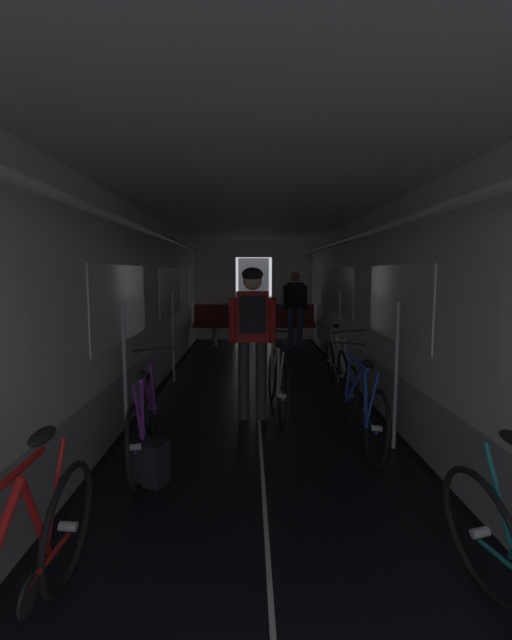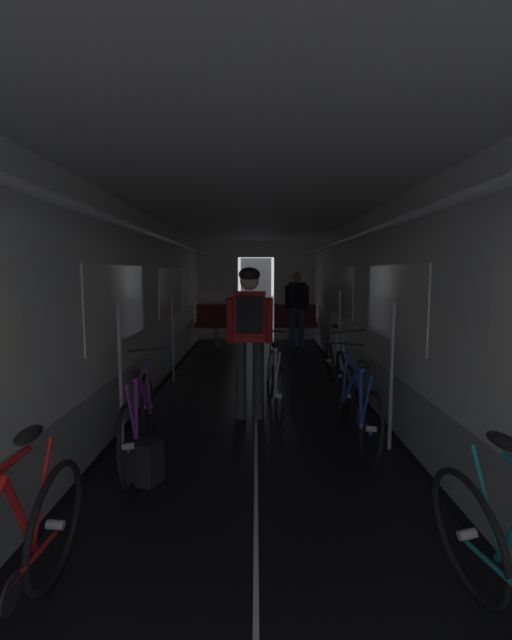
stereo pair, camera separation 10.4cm
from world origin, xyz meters
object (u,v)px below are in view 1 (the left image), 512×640
(bicycle_red, at_px, (19,585))
(person_standing_near_bench, at_px, (295,304))
(bench_seat_far_left, at_px, (215,321))
(bicycle_blue, at_px, (361,405))
(bench_seat_far_right, at_px, (293,321))
(bicycle_white, at_px, (337,364))
(bicycle_silver_in_aisle, at_px, (277,380))
(bicycle_purple, at_px, (145,419))
(person_cyclist_aisle, at_px, (253,326))
(backpack_on_floor, at_px, (150,462))

(bicycle_red, relative_size, person_standing_near_bench, 1.00)
(bench_seat_far_left, xyz_separation_m, bicycle_blue, (1.89, -5.85, -0.19))
(bench_seat_far_right, xyz_separation_m, bicycle_white, (0.24, -3.88, -0.19))
(bench_seat_far_left, relative_size, person_standing_near_bench, 0.58)
(bicycle_silver_in_aisle, bearing_deg, bicycle_purple, -132.21)
(person_standing_near_bench, bearing_deg, bicycle_red, -103.95)
(bicycle_silver_in_aisle, height_order, person_standing_near_bench, person_standing_near_bench)
(bicycle_white, distance_m, bicycle_silver_in_aisle, 1.33)
(bench_seat_far_right, bearing_deg, bicycle_red, -103.32)
(bicycle_white, bearing_deg, bicycle_blue, -94.37)
(bicycle_red, xyz_separation_m, bicycle_silver_in_aisle, (1.29, 3.45, 0.00))
(bicycle_blue, bearing_deg, bicycle_white, 85.63)
(bicycle_white, relative_size, person_standing_near_bench, 1.00)
(person_cyclist_aisle, distance_m, backpack_on_floor, 1.95)
(bench_seat_far_left, relative_size, backpack_on_floor, 2.89)
(bicycle_white, bearing_deg, backpack_on_floor, -126.43)
(bicycle_purple, xyz_separation_m, bicycle_silver_in_aisle, (1.26, 1.39, 0.00))
(bicycle_white, relative_size, bicycle_silver_in_aisle, 1.00)
(bench_seat_far_right, distance_m, bicycle_blue, 5.85)
(bicycle_red, bearing_deg, person_standing_near_bench, 76.05)
(bench_seat_far_left, distance_m, bicycle_red, 8.30)
(bench_seat_far_left, distance_m, bicycle_purple, 6.24)
(bicycle_purple, distance_m, person_standing_near_bench, 6.20)
(person_standing_near_bench, bearing_deg, bicycle_blue, -89.13)
(bench_seat_far_left, xyz_separation_m, bench_seat_far_right, (1.80, 0.00, 0.00))
(person_cyclist_aisle, height_order, person_standing_near_bench, person_cyclist_aisle)
(bench_seat_far_right, height_order, bicycle_purple, bench_seat_far_right)
(bench_seat_far_right, bearing_deg, person_standing_near_bench, -89.59)
(bicycle_silver_in_aisle, bearing_deg, bicycle_blue, -52.73)
(backpack_on_floor, bearing_deg, bicycle_silver_in_aisle, 57.88)
(bicycle_white, distance_m, bicycle_red, 4.93)
(bench_seat_far_left, height_order, person_cyclist_aisle, person_cyclist_aisle)
(bench_seat_far_right, distance_m, person_cyclist_aisle, 5.23)
(bicycle_white, height_order, bicycle_red, same)
(bicycle_red, bearing_deg, person_cyclist_aisle, 72.67)
(bicycle_blue, xyz_separation_m, bicycle_purple, (-2.02, -0.39, 0.00))
(bench_seat_far_right, distance_m, person_standing_near_bench, 0.55)
(bench_seat_far_left, bearing_deg, bicycle_silver_in_aisle, -76.94)
(bench_seat_far_left, distance_m, bicycle_silver_in_aisle, 4.98)
(backpack_on_floor, bearing_deg, bicycle_white, 53.57)
(bench_seat_far_right, relative_size, person_standing_near_bench, 0.58)
(bench_seat_far_right, bearing_deg, bicycle_white, -86.52)
(bicycle_purple, height_order, backpack_on_floor, bicycle_purple)
(person_cyclist_aisle, bearing_deg, bicycle_blue, -34.84)
(bench_seat_far_left, xyz_separation_m, backpack_on_floor, (0.00, -6.64, -0.40))
(bicycle_red, bearing_deg, bicycle_white, 63.50)
(bench_seat_far_left, distance_m, bicycle_white, 4.39)
(bench_seat_far_right, height_order, backpack_on_floor, bench_seat_far_right)
(bicycle_silver_in_aisle, distance_m, person_standing_near_bench, 4.56)
(bicycle_white, bearing_deg, bench_seat_far_right, 93.48)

